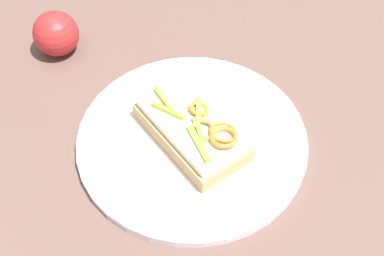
% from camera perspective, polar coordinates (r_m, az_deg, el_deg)
% --- Properties ---
extents(ground_plane, '(2.00, 2.00, 0.00)m').
position_cam_1_polar(ground_plane, '(0.70, -0.00, -1.63)').
color(ground_plane, brown).
rests_on(ground_plane, ground).
extents(plate, '(0.31, 0.31, 0.01)m').
position_cam_1_polar(plate, '(0.69, -0.00, -1.34)').
color(plate, white).
rests_on(plate, ground_plane).
extents(sandwich, '(0.18, 0.14, 0.05)m').
position_cam_1_polar(sandwich, '(0.67, 0.12, -0.10)').
color(sandwich, tan).
rests_on(sandwich, plate).
extents(apple_0, '(0.08, 0.08, 0.07)m').
position_cam_1_polar(apple_0, '(0.83, -14.84, 10.09)').
color(apple_0, '#AE2424').
rests_on(apple_0, ground_plane).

